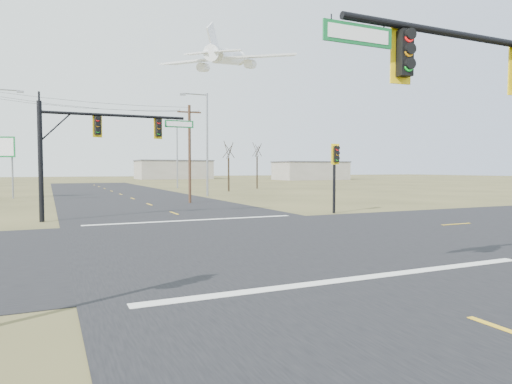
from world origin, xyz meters
The scene contains 15 objects.
ground centered at (0.00, 0.00, 0.00)m, with size 320.00×320.00×0.00m, color olive.
road_ew centered at (0.00, 0.00, 0.01)m, with size 160.00×14.00×0.02m, color black.
road_ns centered at (0.00, 0.00, 0.01)m, with size 14.00×160.00×0.02m, color black.
stop_bar_near centered at (0.00, -7.50, 0.03)m, with size 12.00×0.40×0.01m, color silver.
stop_bar_far centered at (0.00, 7.50, 0.03)m, with size 12.00×0.40×0.01m, color silver.
mast_arm_far centered at (-4.74, 10.42, 4.82)m, with size 8.83×0.53×6.64m.
pedestal_signal_ne centered at (9.65, 7.69, 3.32)m, with size 0.63×0.55×4.59m.
utility_pole_near centered at (3.51, 20.33, 4.36)m, with size 2.03×0.24×8.30m.
streetlight_a centered at (7.76, 29.04, 6.12)m, with size 3.05×0.43×10.90m.
streetlight_b centered at (9.98, 49.78, 5.89)m, with size 2.94×0.40×10.49m.
bare_tree_c centered at (13.66, 37.40, 5.38)m, with size 3.19×3.19×6.86m.
bare_tree_d centered at (20.31, 43.11, 5.72)m, with size 3.35×3.35×7.10m.
warehouse_mid centered at (25.00, 110.00, 2.50)m, with size 20.00×12.00×5.00m, color #A29A8F.
warehouse_right centered at (55.00, 85.00, 2.25)m, with size 18.00×10.00×4.50m, color #A29A8F.
jet_airliner centered at (28.93, 77.98, 27.61)m, with size 29.20×29.28×13.11m.
Camera 1 is at (-7.50, -17.27, 2.95)m, focal length 32.00 mm.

